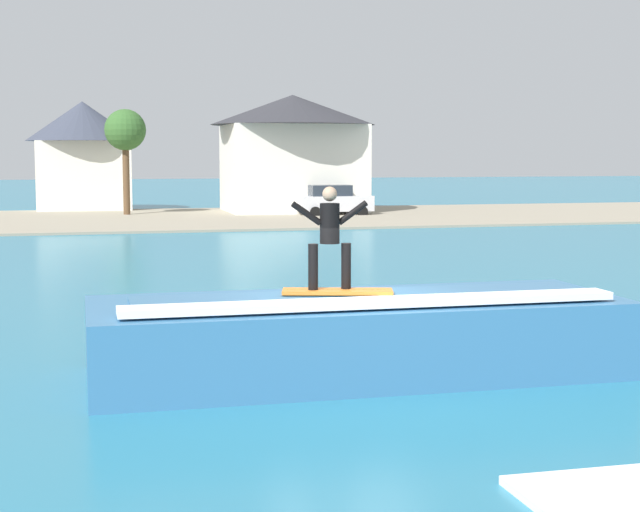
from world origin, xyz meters
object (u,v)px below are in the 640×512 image
house_small_cottage (83,149)px  tree_tall_bare (125,132)px  car_far_shore (334,200)px  surfer (330,232)px  surfboard (337,291)px  house_gabled_white (293,146)px  wave_crest (358,335)px

house_small_cottage → tree_tall_bare: bearing=-69.5°
car_far_shore → house_small_cottage: bearing=146.8°
car_far_shore → surfer: bearing=-104.9°
house_small_cottage → surfboard: bearing=-85.7°
surfboard → surfer: surfer is taller
surfer → house_gabled_white: 44.86m
wave_crest → house_small_cottage: (-4.15, 49.28, 3.32)m
house_gabled_white → tree_tall_bare: 10.30m
car_far_shore → house_gabled_white: size_ratio=0.43×
surfboard → house_small_cottage: bearing=94.3°
house_gabled_white → house_small_cottage: 13.80m
wave_crest → car_far_shore: bearing=75.8°
car_far_shore → house_small_cottage: house_small_cottage is taller
house_small_cottage → tree_tall_bare: (2.39, -6.41, 0.96)m
wave_crest → tree_tall_bare: size_ratio=1.40×
house_gabled_white → tree_tall_bare: bearing=-175.4°
wave_crest → house_gabled_white: house_gabled_white is taller
wave_crest → house_small_cottage: size_ratio=1.22×
surfboard → surfer: (-0.11, 0.07, 0.96)m
surfboard → house_gabled_white: house_gabled_white is taller
surfboard → car_far_shore: 41.59m
house_gabled_white → tree_tall_bare: (-10.23, -0.83, 0.78)m
house_small_cottage → tree_tall_bare: house_small_cottage is taller
surfer → house_gabled_white: bearing=78.4°
surfer → car_far_shore: bearing=75.1°
surfer → tree_tall_bare: bearing=91.6°
house_small_cottage → car_far_shore: bearing=-33.2°
wave_crest → house_gabled_white: 44.66m
surfboard → house_gabled_white: bearing=78.6°
surfer → car_far_shore: surfer is taller
wave_crest → surfer: (-0.54, -0.20, 1.75)m
car_far_shore → house_gabled_white: (-1.63, 3.76, 3.23)m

